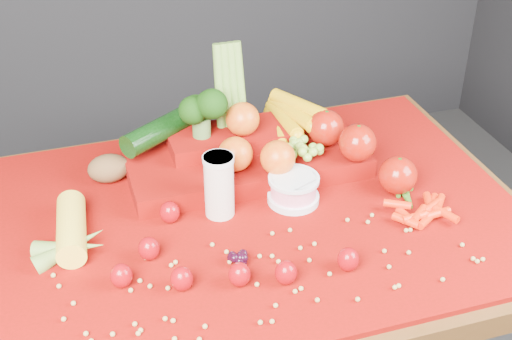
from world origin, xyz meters
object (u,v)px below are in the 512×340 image
object	(u,v)px
yogurt_bowl	(294,188)
produce_mound	(258,146)
milk_glass	(219,184)
table	(259,252)

from	to	relation	value
yogurt_bowl	produce_mound	distance (m)	0.15
yogurt_bowl	produce_mound	size ratio (longest dim) A/B	0.18
milk_glass	produce_mound	distance (m)	0.18
table	yogurt_bowl	distance (m)	0.16
yogurt_bowl	produce_mound	bearing A→B (deg)	103.26
produce_mound	table	bearing A→B (deg)	-106.99
table	yogurt_bowl	world-z (taller)	yogurt_bowl
table	yogurt_bowl	xyz separation A→B (m)	(0.08, 0.01, 0.14)
milk_glass	produce_mound	size ratio (longest dim) A/B	0.23
table	yogurt_bowl	bearing A→B (deg)	9.31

